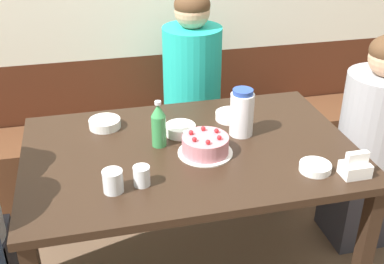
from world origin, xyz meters
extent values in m
cube|color=#4C2314|center=(0.00, 1.05, 0.40)|extent=(4.80, 0.04, 0.81)
cube|color=#56331E|center=(0.00, 0.83, 0.21)|extent=(2.79, 0.38, 0.43)
cube|color=black|center=(0.00, 0.00, 0.72)|extent=(1.43, 0.93, 0.03)
cube|color=black|center=(0.66, -0.41, 0.35)|extent=(0.06, 0.06, 0.70)
cube|color=black|center=(-0.66, 0.41, 0.35)|extent=(0.06, 0.06, 0.70)
cube|color=black|center=(0.66, 0.41, 0.35)|extent=(0.06, 0.06, 0.70)
cylinder|color=white|center=(0.05, -0.06, 0.74)|extent=(0.23, 0.23, 0.01)
cylinder|color=#C67A84|center=(0.05, -0.06, 0.78)|extent=(0.20, 0.20, 0.07)
sphere|color=red|center=(0.06, 0.00, 0.83)|extent=(0.02, 0.02, 0.02)
sphere|color=red|center=(0.00, -0.02, 0.83)|extent=(0.02, 0.02, 0.02)
sphere|color=red|center=(0.00, -0.08, 0.83)|extent=(0.02, 0.02, 0.02)
sphere|color=red|center=(0.05, -0.12, 0.83)|extent=(0.02, 0.02, 0.02)
sphere|color=red|center=(0.10, -0.09, 0.83)|extent=(0.02, 0.02, 0.02)
sphere|color=red|center=(0.11, -0.03, 0.83)|extent=(0.02, 0.02, 0.02)
cylinder|color=white|center=(0.26, 0.07, 0.84)|extent=(0.11, 0.11, 0.20)
cylinder|color=#28479E|center=(0.26, 0.07, 0.95)|extent=(0.09, 0.09, 0.02)
cylinder|color=#388E4C|center=(-0.12, 0.06, 0.81)|extent=(0.06, 0.06, 0.14)
cone|color=#388E4C|center=(-0.12, 0.06, 0.91)|extent=(0.06, 0.06, 0.06)
cylinder|color=silver|center=(-0.12, 0.06, 0.94)|extent=(0.03, 0.03, 0.01)
cube|color=white|center=(0.58, -0.36, 0.77)|extent=(0.11, 0.08, 0.05)
cube|color=white|center=(0.58, -0.36, 0.82)|extent=(0.09, 0.03, 0.05)
cylinder|color=white|center=(-0.01, 0.14, 0.76)|extent=(0.14, 0.14, 0.04)
cylinder|color=white|center=(0.26, 0.22, 0.76)|extent=(0.15, 0.15, 0.04)
cylinder|color=white|center=(0.45, -0.29, 0.75)|extent=(0.13, 0.13, 0.03)
cylinder|color=white|center=(-0.34, 0.28, 0.76)|extent=(0.15, 0.15, 0.04)
cylinder|color=silver|center=(-0.24, -0.23, 0.78)|extent=(0.07, 0.07, 0.08)
cylinder|color=silver|center=(-0.35, -0.25, 0.78)|extent=(0.08, 0.08, 0.09)
cube|color=#33333D|center=(0.18, 0.72, 0.23)|extent=(0.30, 0.34, 0.45)
cylinder|color=#1EB2A3|center=(0.18, 0.72, 0.75)|extent=(0.33, 0.33, 0.61)
sphere|color=tan|center=(0.18, 0.72, 1.14)|extent=(0.19, 0.19, 0.19)
ellipsoid|color=#4C331E|center=(0.18, 0.72, 1.18)|extent=(0.19, 0.19, 0.14)
cube|color=#33333D|center=(0.97, 0.10, 0.23)|extent=(0.34, 0.30, 0.45)
cylinder|color=#99999E|center=(0.97, 0.10, 0.70)|extent=(0.35, 0.35, 0.50)
camera|label=1|loc=(-0.41, -1.76, 1.79)|focal=45.00mm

